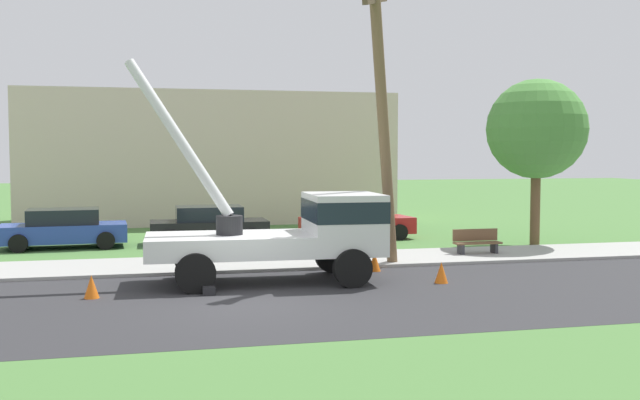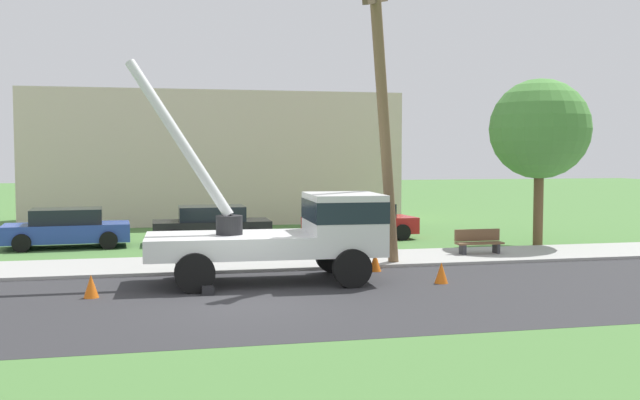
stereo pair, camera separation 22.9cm
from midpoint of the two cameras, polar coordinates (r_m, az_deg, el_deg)
name	(u,v)px [view 2 (the right image)]	position (r m, az deg, el deg)	size (l,w,h in m)	color
ground_plane	(209,241)	(29.07, -8.38, -3.16)	(120.00, 120.00, 0.00)	#477538
road_asphalt	(245,301)	(17.27, -5.44, -7.83)	(80.00, 7.97, 0.01)	#2B2B2D
sidewalk_strip	(224,264)	(22.75, -7.20, -4.93)	(80.00, 3.25, 0.10)	#9E9E99
utility_truck	(296,229)	(19.63, -1.53, -2.27)	(6.76, 3.21, 5.98)	silver
leaning_utility_pole	(383,116)	(21.51, 5.26, 6.56)	(1.89, 2.53, 8.82)	brown
traffic_cone_ahead	(441,273)	(19.72, 9.75, -5.61)	(0.36, 0.36, 0.56)	orange
traffic_cone_behind	(91,286)	(18.32, -17.04, -6.43)	(0.36, 0.36, 0.56)	orange
traffic_cone_curbside	(375,262)	(21.45, 4.62, -4.81)	(0.36, 0.36, 0.56)	orange
parked_sedan_blue	(67,228)	(28.16, -18.87, -2.08)	(4.50, 2.19, 1.42)	#263F99
parked_sedan_black	(212,225)	(28.21, -8.19, -1.91)	(4.40, 2.03, 1.42)	black
parked_sedan_red	(360,221)	(29.33, 3.35, -1.67)	(4.53, 2.25, 1.42)	#B21E1E
park_bench	(479,243)	(25.00, 12.51, -3.25)	(1.60, 0.45, 0.90)	brown
roadside_tree_near	(540,129)	(28.37, 16.95, 5.27)	(3.70, 3.70, 6.18)	brown
lowrise_building_backdrop	(214,158)	(37.66, -8.06, 3.28)	(18.00, 6.00, 6.40)	beige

